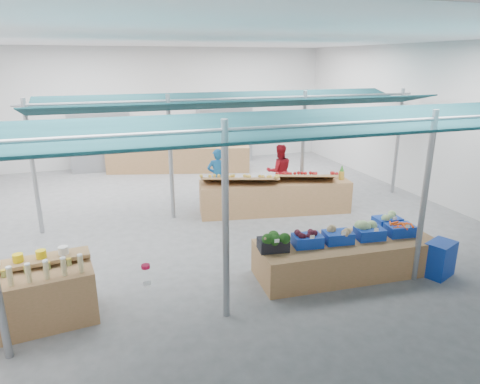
{
  "coord_description": "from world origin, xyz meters",
  "views": [
    {
      "loc": [
        -2.64,
        -9.47,
        3.76
      ],
      "look_at": [
        0.03,
        -1.6,
        1.17
      ],
      "focal_mm": 32.0,
      "sensor_mm": 36.0,
      "label": 1
    }
  ],
  "objects": [
    {
      "name": "apple_heap_yellow",
      "position": [
        0.64,
        0.14,
        0.98
      ],
      "size": [
        2.02,
        1.3,
        0.27
      ],
      "rotation": [
        0.0,
        0.0,
        -0.34
      ],
      "color": "#997247",
      "rests_on": "fruit_counter"
    },
    {
      "name": "crate_broccoli",
      "position": [
        0.05,
        -3.3,
        0.79
      ],
      "size": [
        0.54,
        0.43,
        0.35
      ],
      "rotation": [
        0.0,
        0.0,
        -0.13
      ],
      "color": "black",
      "rests_on": "veg_counter"
    },
    {
      "name": "pole_grid",
      "position": [
        0.75,
        -1.75,
        1.81
      ],
      "size": [
        10.0,
        4.6,
        3.0
      ],
      "color": "gray",
      "rests_on": "floor"
    },
    {
      "name": "hall",
      "position": [
        0.0,
        1.44,
        2.65
      ],
      "size": [
        13.0,
        13.0,
        13.0
      ],
      "color": "silver",
      "rests_on": "ground"
    },
    {
      "name": "crate_stack",
      "position": [
        3.01,
        -4.02,
        0.32
      ],
      "size": [
        0.64,
        0.56,
        0.65
      ],
      "primitive_type": "cube",
      "rotation": [
        0.0,
        0.0,
        0.4
      ],
      "color": "#0E329C",
      "rests_on": "floor"
    },
    {
      "name": "sparrow",
      "position": [
        -0.1,
        -3.41,
        0.88
      ],
      "size": [
        0.12,
        0.09,
        0.11
      ],
      "rotation": [
        0.0,
        0.0,
        -0.13
      ],
      "color": "brown",
      "rests_on": "crate_broccoli"
    },
    {
      "name": "crate_cabbage",
      "position": [
        1.9,
        -3.42,
        0.79
      ],
      "size": [
        0.54,
        0.43,
        0.35
      ],
      "rotation": [
        0.0,
        0.0,
        -0.13
      ],
      "color": "#0E329C",
      "rests_on": "veg_counter"
    },
    {
      "name": "back_shelving_right",
      "position": [
        2.0,
        6.0,
        1.0
      ],
      "size": [
        2.0,
        0.5,
        2.0
      ],
      "primitive_type": "cube",
      "color": "#B23F33",
      "rests_on": "floor"
    },
    {
      "name": "fruit_counter",
      "position": [
        1.54,
        0.08,
        0.41
      ],
      "size": [
        3.89,
        1.54,
        0.81
      ],
      "primitive_type": "cube",
      "rotation": [
        0.0,
        0.0,
        -0.17
      ],
      "color": "olive",
      "rests_on": "floor"
    },
    {
      "name": "back_shelving_left",
      "position": [
        -2.5,
        6.0,
        1.0
      ],
      "size": [
        2.0,
        0.5,
        2.0
      ],
      "primitive_type": "cube",
      "color": "#B23F33",
      "rests_on": "floor"
    },
    {
      "name": "pole_ribbon",
      "position": [
        -2.18,
        -4.17,
        1.08
      ],
      "size": [
        0.12,
        0.12,
        0.28
      ],
      "color": "red",
      "rests_on": "pole_grid"
    },
    {
      "name": "bottle_shelf",
      "position": [
        -3.81,
        -3.27,
        0.45
      ],
      "size": [
        1.93,
        1.29,
        1.1
      ],
      "rotation": [
        0.0,
        0.0,
        0.11
      ],
      "color": "olive",
      "rests_on": "floor"
    },
    {
      "name": "crate_celeriac",
      "position": [
        1.27,
        -3.38,
        0.78
      ],
      "size": [
        0.54,
        0.43,
        0.31
      ],
      "rotation": [
        0.0,
        0.0,
        -0.13
      ],
      "color": "#0E329C",
      "rests_on": "veg_counter"
    },
    {
      "name": "crate_extra",
      "position": [
        2.56,
        -3.06,
        0.78
      ],
      "size": [
        0.52,
        0.41,
        0.32
      ],
      "rotation": [
        0.0,
        0.0,
        -0.05
      ],
      "color": "#0E329C",
      "rests_on": "veg_counter"
    },
    {
      "name": "far_counter",
      "position": [
        0.05,
        5.09,
        0.44
      ],
      "size": [
        4.97,
        2.29,
        0.88
      ],
      "primitive_type": "cube",
      "rotation": [
        0.0,
        0.0,
        -0.28
      ],
      "color": "olive",
      "rests_on": "floor"
    },
    {
      "name": "crate_beets",
      "position": [
        0.68,
        -3.34,
        0.77
      ],
      "size": [
        0.54,
        0.43,
        0.29
      ],
      "rotation": [
        0.0,
        0.0,
        -0.13
      ],
      "color": "#0E329C",
      "rests_on": "veg_counter"
    },
    {
      "name": "crate_carrots",
      "position": [
        2.54,
        -3.46,
        0.74
      ],
      "size": [
        0.54,
        0.43,
        0.29
      ],
      "rotation": [
        0.0,
        0.0,
        -0.13
      ],
      "color": "#0E329C",
      "rests_on": "veg_counter"
    },
    {
      "name": "awnings",
      "position": [
        0.75,
        -1.75,
        2.78
      ],
      "size": [
        9.5,
        7.08,
        0.3
      ],
      "color": "#0A282D",
      "rests_on": "pole_grid"
    },
    {
      "name": "pineapple",
      "position": [
        3.22,
        -0.31,
        0.99
      ],
      "size": [
        0.14,
        0.14,
        0.39
      ],
      "rotation": [
        0.0,
        0.0,
        -0.34
      ],
      "color": "#8C6019",
      "rests_on": "fruit_counter"
    },
    {
      "name": "vendor_right",
      "position": [
        2.14,
        1.18,
        0.76
      ],
      "size": [
        0.83,
        0.69,
        1.52
      ],
      "primitive_type": "imported",
      "rotation": [
        0.0,
        0.0,
        2.97
      ],
      "color": "maroon",
      "rests_on": "floor"
    },
    {
      "name": "apple_heap_red",
      "position": [
        2.28,
        -0.14,
        0.98
      ],
      "size": [
        1.65,
        1.17,
        0.27
      ],
      "rotation": [
        0.0,
        0.0,
        -0.34
      ],
      "color": "#997247",
      "rests_on": "fruit_counter"
    },
    {
      "name": "floor",
      "position": [
        0.0,
        0.0,
        0.0
      ],
      "size": [
        13.0,
        13.0,
        0.0
      ],
      "primitive_type": "plane",
      "color": "slate",
      "rests_on": "ground"
    },
    {
      "name": "vendor_left",
      "position": [
        0.34,
        1.18,
        0.76
      ],
      "size": [
        0.61,
        0.45,
        1.52
      ],
      "primitive_type": "imported",
      "rotation": [
        0.0,
        0.0,
        2.97
      ],
      "color": "#165793",
      "rests_on": "floor"
    },
    {
      "name": "veg_counter",
      "position": [
        1.45,
        -3.39,
        0.32
      ],
      "size": [
        3.32,
        1.29,
        0.63
      ],
      "primitive_type": "cube",
      "rotation": [
        0.0,
        0.0,
        -0.06
      ],
      "color": "olive",
      "rests_on": "floor"
    }
  ]
}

